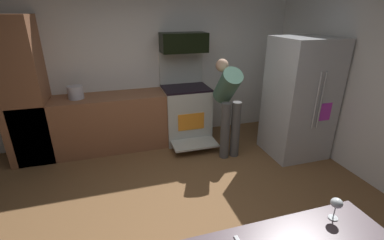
% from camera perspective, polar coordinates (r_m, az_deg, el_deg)
% --- Properties ---
extents(ground_plane, '(5.20, 4.80, 0.02)m').
position_cam_1_polar(ground_plane, '(3.18, -0.64, -20.32)').
color(ground_plane, brown).
extents(wall_back, '(5.20, 0.12, 2.60)m').
position_cam_1_polar(wall_back, '(4.71, -8.78, 11.75)').
color(wall_back, silver).
rests_on(wall_back, ground).
extents(lower_cabinet_run, '(2.40, 0.60, 0.90)m').
position_cam_1_polar(lower_cabinet_run, '(4.56, -18.70, -0.71)').
color(lower_cabinet_run, brown).
rests_on(lower_cabinet_run, ground).
extents(cabinet_column, '(0.60, 0.60, 2.10)m').
position_cam_1_polar(cabinet_column, '(4.55, -32.30, 4.92)').
color(cabinet_column, brown).
rests_on(cabinet_column, ground).
extents(oven_range, '(0.76, 1.03, 1.51)m').
position_cam_1_polar(oven_range, '(4.66, -1.32, 1.79)').
color(oven_range, beige).
rests_on(oven_range, ground).
extents(microwave, '(0.74, 0.38, 0.31)m').
position_cam_1_polar(microwave, '(4.49, -1.79, 16.16)').
color(microwave, black).
rests_on(microwave, oven_range).
extents(refrigerator, '(0.84, 0.79, 1.80)m').
position_cam_1_polar(refrigerator, '(4.38, 21.87, 4.21)').
color(refrigerator, '#BABDC1').
rests_on(refrigerator, ground).
extents(person_cook, '(0.31, 0.64, 1.46)m').
position_cam_1_polar(person_cook, '(4.09, 7.67, 4.04)').
color(person_cook, '#4E4E4E').
rests_on(person_cook, ground).
extents(wine_glass_mid, '(0.07, 0.07, 0.15)m').
position_cam_1_polar(wine_glass_mid, '(1.99, 28.37, -15.45)').
color(wine_glass_mid, silver).
rests_on(wine_glass_mid, counter_island).
extents(stock_pot, '(0.23, 0.23, 0.19)m').
position_cam_1_polar(stock_pot, '(4.42, -23.54, 5.41)').
color(stock_pot, '#B7B8C7').
rests_on(stock_pot, lower_cabinet_run).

